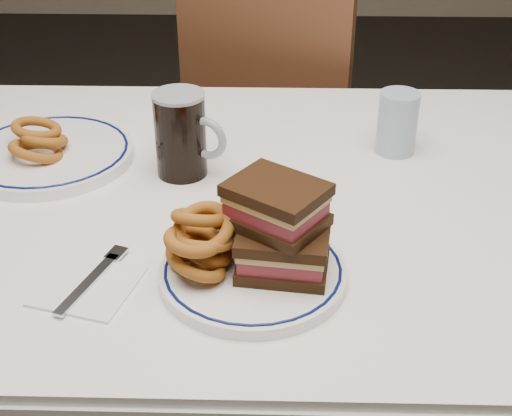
{
  "coord_description": "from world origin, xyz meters",
  "views": [
    {
      "loc": [
        0.11,
        -0.96,
        1.31
      ],
      "look_at": [
        0.09,
        -0.2,
        0.85
      ],
      "focal_mm": 50.0,
      "sensor_mm": 36.0,
      "label": 1
    }
  ],
  "objects_px": {
    "beer_mug": "(182,134)",
    "far_plate": "(49,154)",
    "main_plate": "(253,272)",
    "chair_far": "(279,138)",
    "reuben_sandwich": "(280,228)"
  },
  "relations": [
    {
      "from": "chair_far",
      "to": "beer_mug",
      "type": "height_order",
      "value": "chair_far"
    },
    {
      "from": "beer_mug",
      "to": "far_plate",
      "type": "bearing_deg",
      "value": 169.94
    },
    {
      "from": "chair_far",
      "to": "beer_mug",
      "type": "distance_m",
      "value": 0.76
    },
    {
      "from": "beer_mug",
      "to": "chair_far",
      "type": "bearing_deg",
      "value": 76.53
    },
    {
      "from": "chair_far",
      "to": "reuben_sandwich",
      "type": "height_order",
      "value": "chair_far"
    },
    {
      "from": "main_plate",
      "to": "far_plate",
      "type": "bearing_deg",
      "value": 137.77
    },
    {
      "from": "reuben_sandwich",
      "to": "far_plate",
      "type": "xyz_separation_m",
      "value": [
        -0.39,
        0.32,
        -0.06
      ]
    },
    {
      "from": "main_plate",
      "to": "reuben_sandwich",
      "type": "bearing_deg",
      "value": 7.28
    },
    {
      "from": "main_plate",
      "to": "reuben_sandwich",
      "type": "height_order",
      "value": "reuben_sandwich"
    },
    {
      "from": "beer_mug",
      "to": "far_plate",
      "type": "relative_size",
      "value": 0.49
    },
    {
      "from": "main_plate",
      "to": "beer_mug",
      "type": "bearing_deg",
      "value": 113.28
    },
    {
      "from": "reuben_sandwich",
      "to": "beer_mug",
      "type": "distance_m",
      "value": 0.31
    },
    {
      "from": "main_plate",
      "to": "beer_mug",
      "type": "relative_size",
      "value": 1.75
    },
    {
      "from": "main_plate",
      "to": "reuben_sandwich",
      "type": "xyz_separation_m",
      "value": [
        0.03,
        0.0,
        0.07
      ]
    },
    {
      "from": "main_plate",
      "to": "beer_mug",
      "type": "xyz_separation_m",
      "value": [
        -0.12,
        0.28,
        0.06
      ]
    }
  ]
}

